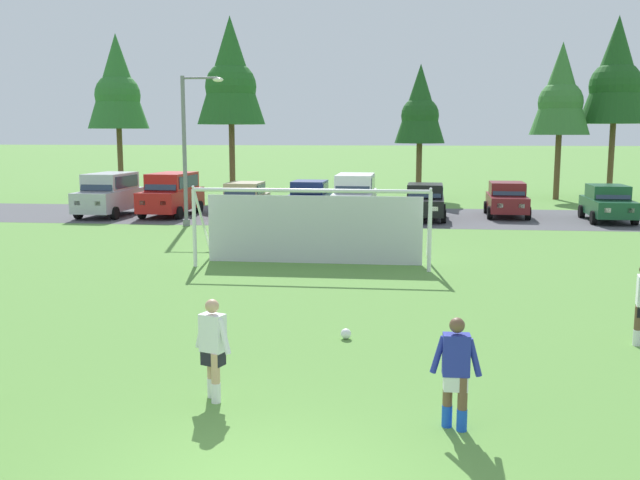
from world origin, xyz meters
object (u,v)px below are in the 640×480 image
Objects in this scene: parked_car_slot_center_left at (244,199)px; street_lamp at (189,149)px; soccer_ball at (346,334)px; parked_car_slot_left at (172,194)px; parked_car_slot_end at (608,203)px; parked_car_slot_far_right at (507,199)px; player_striker_near at (213,350)px; player_midfield_center at (456,374)px; parked_car_slot_center_right at (355,196)px; parked_car_slot_center at (309,197)px; soccer_goal at (313,225)px; parked_car_slot_far_left at (110,194)px; parked_car_slot_right at (425,201)px.

street_lamp is at bearing -114.82° from parked_car_slot_center_left.
parked_car_slot_left is at bearing 116.73° from soccer_ball.
parked_car_slot_end reaches higher than soccer_ball.
street_lamp is (2.10, -3.80, 2.35)m from parked_car_slot_left.
parked_car_slot_far_right is at bearing 73.94° from soccer_ball.
player_striker_near is (-1.83, -3.58, 0.71)m from soccer_ball.
street_lamp reaches higher than player_midfield_center.
parked_car_slot_far_right is at bearing 11.86° from parked_car_slot_center_right.
parked_car_slot_left is 7.00m from parked_car_slot_center.
soccer_goal is 1.74× the size of parked_car_slot_end.
street_lamp is (-19.21, -3.82, 2.58)m from parked_car_slot_end.
parked_car_slot_far_left is (-13.50, 20.24, 1.00)m from soccer_ball.
parked_car_slot_end is at bearing -18.52° from parked_car_slot_far_right.
parked_car_slot_right is (5.84, -1.54, 0.00)m from parked_car_slot_center.
parked_car_slot_left is (-12.32, 25.00, 0.29)m from player_midfield_center.
parked_car_slot_right is (3.95, 12.36, -0.42)m from soccer_goal.
soccer_ball is 8.43m from soccer_goal.
parked_car_slot_center_right is 1.08× the size of parked_car_slot_right.
soccer_goal is at bearing -52.74° from street_lamp.
parked_car_slot_center is at bearing 93.88° from player_striker_near.
parked_car_slot_far_right is at bearing 5.74° from parked_car_slot_far_left.
parked_car_slot_center is 1.00× the size of parked_car_slot_end.
parked_car_slot_far_left is 10.10m from parked_car_slot_center.
street_lamp is (-10.22, 21.20, 2.64)m from player_midfield_center.
parked_car_slot_left is 1.11× the size of parked_car_slot_center_left.
soccer_ball is 23.16m from parked_car_slot_far_right.
parked_car_slot_far_left reaches higher than parked_car_slot_center_left.
parked_car_slot_end is (12.55, 12.57, -0.42)m from soccer_goal.
parked_car_slot_left is 1.10× the size of parked_car_slot_right.
parked_car_slot_end is at bearing 0.55° from parked_car_slot_center_left.
soccer_goal is 13.37m from parked_car_slot_center_left.
parked_car_slot_center_left is at bearing 179.70° from parked_car_slot_right.
parked_car_slot_center_right is 0.70× the size of street_lamp.
parked_car_slot_end is (24.37, 0.50, -0.24)m from parked_car_slot_far_left.
parked_car_slot_center is 2.82m from parked_car_slot_center_right.
parked_car_slot_far_right is at bearing 1.01° from parked_car_slot_center.
soccer_ball is 0.05× the size of parked_car_slot_center_left.
parked_car_slot_far_right is 15.88m from street_lamp.
parked_car_slot_center_left is at bearing -154.17° from parked_car_slot_center.
street_lamp reaches higher than parked_car_slot_end.
player_midfield_center is (3.72, -0.70, 0.00)m from player_striker_near.
soccer_goal is 11.20m from street_lamp.
parked_car_slot_center_left reaches higher than player_midfield_center.
parked_car_slot_center is 1.00× the size of parked_car_slot_right.
parked_car_slot_center_left is 4.78m from street_lamp.
soccer_ball is 0.05× the size of parked_car_slot_far_left.
player_midfield_center is at bearing -99.67° from parked_car_slot_far_right.
soccer_goal is at bearing -92.51° from parked_car_slot_center_right.
parked_car_slot_far_left is at bearing -171.14° from parked_car_slot_left.
parked_car_slot_center is (-1.89, 13.89, -0.42)m from soccer_goal.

